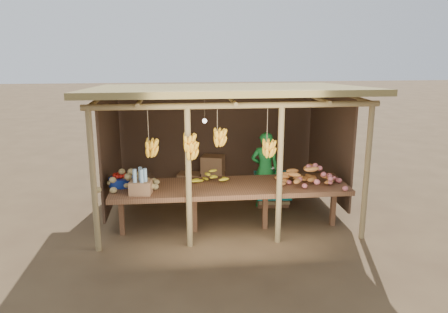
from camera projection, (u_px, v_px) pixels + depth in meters
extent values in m
plane|color=brown|center=(224.00, 209.00, 8.36)|extent=(60.00, 60.00, 0.00)
cylinder|color=olive|center=(93.00, 182.00, 6.43)|extent=(0.09, 0.09, 2.20)
cylinder|color=olive|center=(367.00, 173.00, 6.87)|extent=(0.09, 0.09, 2.20)
cylinder|color=olive|center=(119.00, 140.00, 9.32)|extent=(0.09, 0.09, 2.20)
cylinder|color=olive|center=(310.00, 135.00, 9.76)|extent=(0.09, 0.09, 2.20)
cylinder|color=olive|center=(189.00, 179.00, 6.57)|extent=(0.09, 0.09, 2.20)
cylinder|color=olive|center=(280.00, 176.00, 6.72)|extent=(0.09, 0.09, 2.20)
cylinder|color=olive|center=(235.00, 106.00, 6.37)|extent=(4.40, 0.09, 0.09)
cylinder|color=olive|center=(216.00, 87.00, 9.26)|extent=(4.40, 0.09, 0.09)
cube|color=olive|center=(224.00, 89.00, 7.80)|extent=(4.70, 3.50, 0.28)
cube|color=#493222|center=(217.00, 133.00, 9.49)|extent=(4.20, 0.04, 1.98)
cube|color=#493222|center=(111.00, 148.00, 8.04)|extent=(0.04, 2.40, 1.98)
cube|color=#493222|center=(329.00, 143.00, 8.47)|extent=(0.04, 2.40, 1.98)
cube|color=brown|center=(230.00, 187.00, 7.26)|extent=(3.90, 1.05, 0.08)
cube|color=brown|center=(122.00, 214.00, 7.17)|extent=(0.08, 0.08, 0.72)
cube|color=brown|center=(195.00, 211.00, 7.30)|extent=(0.08, 0.08, 0.72)
cube|color=brown|center=(265.00, 208.00, 7.42)|extent=(0.08, 0.08, 0.72)
cube|color=brown|center=(333.00, 206.00, 7.55)|extent=(0.08, 0.08, 0.72)
cylinder|color=navy|center=(121.00, 181.00, 7.21)|extent=(0.40, 0.40, 0.14)
cube|color=#986944|center=(141.00, 187.00, 6.80)|extent=(0.36, 0.30, 0.21)
imported|color=#1A752D|center=(265.00, 170.00, 8.37)|extent=(0.58, 0.43, 1.47)
cube|color=brown|center=(272.00, 191.00, 8.60)|extent=(0.63, 0.54, 0.55)
cube|color=#0C8786|center=(272.00, 176.00, 8.52)|extent=(0.69, 0.61, 0.06)
cube|color=#986944|center=(213.00, 181.00, 9.46)|extent=(0.54, 0.47, 0.37)
cube|color=#986944|center=(213.00, 164.00, 9.37)|extent=(0.54, 0.47, 0.37)
cube|color=#986944|center=(189.00, 182.00, 9.40)|extent=(0.54, 0.47, 0.37)
ellipsoid|color=#493222|center=(124.00, 184.00, 8.96)|extent=(0.48, 0.48, 0.64)
ellipsoid|color=#493222|center=(146.00, 184.00, 9.01)|extent=(0.48, 0.48, 0.64)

